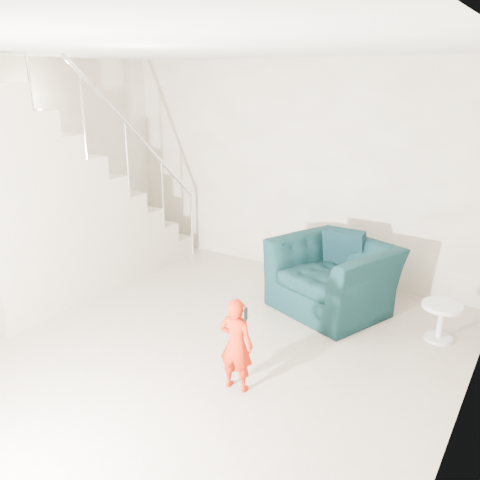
% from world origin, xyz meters
% --- Properties ---
extents(floor, '(5.50, 5.50, 0.00)m').
position_xyz_m(floor, '(0.00, 0.00, 0.00)').
color(floor, gray).
rests_on(floor, ground).
extents(ceiling, '(5.50, 5.50, 0.00)m').
position_xyz_m(ceiling, '(0.00, 0.00, 2.70)').
color(ceiling, silver).
rests_on(ceiling, back_wall).
extents(back_wall, '(5.00, 0.00, 5.00)m').
position_xyz_m(back_wall, '(0.00, 2.75, 1.35)').
color(back_wall, '#A29484').
rests_on(back_wall, floor).
extents(right_wall, '(0.00, 5.50, 5.50)m').
position_xyz_m(right_wall, '(2.50, 0.00, 1.35)').
color(right_wall, '#A29484').
rests_on(right_wall, floor).
extents(armchair, '(1.47, 1.38, 0.77)m').
position_xyz_m(armchair, '(0.94, 1.85, 0.39)').
color(armchair, black).
rests_on(armchair, floor).
extents(toddler, '(0.31, 0.22, 0.81)m').
position_xyz_m(toddler, '(0.87, 0.01, 0.40)').
color(toddler, '#AB2B05').
rests_on(toddler, floor).
extents(side_table, '(0.38, 0.38, 0.38)m').
position_xyz_m(side_table, '(2.11, 1.77, 0.26)').
color(side_table, silver).
rests_on(side_table, floor).
extents(staircase, '(1.02, 3.03, 3.62)m').
position_xyz_m(staircase, '(-2.00, 0.55, 0.95)').
color(staircase, '#ADA089').
rests_on(staircase, floor).
extents(cushion, '(0.47, 0.22, 0.47)m').
position_xyz_m(cushion, '(0.93, 2.18, 0.62)').
color(cushion, black).
rests_on(cushion, armchair).
extents(throw, '(0.04, 0.44, 0.50)m').
position_xyz_m(throw, '(0.41, 1.86, 0.48)').
color(throw, black).
rests_on(throw, armchair).
extents(phone, '(0.04, 0.05, 0.10)m').
position_xyz_m(phone, '(0.96, 0.01, 0.70)').
color(phone, black).
rests_on(phone, toddler).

